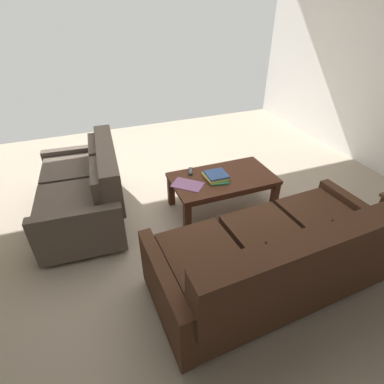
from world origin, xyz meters
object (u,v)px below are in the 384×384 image
(book_stack, at_px, (217,176))
(loose_magazine, at_px, (188,185))
(sofa_main, at_px, (276,259))
(tv_remote, at_px, (191,171))
(coffee_table, at_px, (223,182))
(loveseat_near, at_px, (86,190))

(book_stack, xyz_separation_m, loose_magazine, (0.34, 0.01, -0.03))
(sofa_main, relative_size, tv_remote, 11.92)
(coffee_table, height_order, loose_magazine, loose_magazine)
(sofa_main, relative_size, coffee_table, 1.73)
(loveseat_near, bearing_deg, book_stack, 164.34)
(book_stack, xyz_separation_m, tv_remote, (0.22, -0.23, -0.02))
(loveseat_near, bearing_deg, tv_remote, 172.50)
(loveseat_near, height_order, book_stack, loveseat_near)
(tv_remote, xyz_separation_m, loose_magazine, (0.12, 0.24, -0.01))
(sofa_main, height_order, book_stack, sofa_main)
(book_stack, height_order, loose_magazine, book_stack)
(tv_remote, bearing_deg, sofa_main, 97.16)
(tv_remote, relative_size, loose_magazine, 0.52)
(sofa_main, distance_m, loose_magazine, 1.23)
(tv_remote, bearing_deg, book_stack, 133.03)
(loveseat_near, relative_size, loose_magazine, 4.67)
(coffee_table, xyz_separation_m, book_stack, (0.08, 0.00, 0.09))
(loveseat_near, distance_m, tv_remote, 1.16)
(coffee_table, bearing_deg, tv_remote, -37.16)
(book_stack, distance_m, loose_magazine, 0.34)
(loveseat_near, relative_size, book_stack, 4.68)
(book_stack, relative_size, loose_magazine, 1.00)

